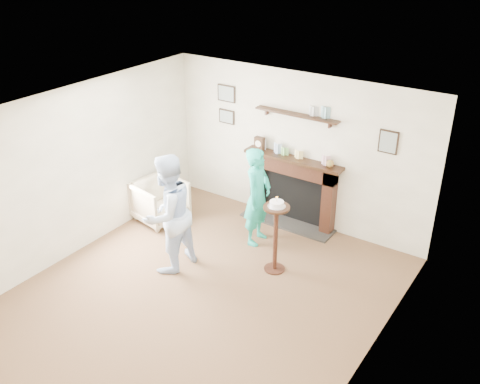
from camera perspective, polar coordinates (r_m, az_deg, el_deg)
name	(u,v)px	position (r m, az deg, el deg)	size (l,w,h in m)	color
ground	(204,294)	(7.33, -3.90, -10.79)	(5.00, 5.00, 0.00)	brown
room_shell	(232,166)	(6.98, -0.87, 2.75)	(4.54, 5.02, 2.52)	beige
armchair	(161,219)	(9.11, -8.40, -2.90)	(0.75, 0.77, 0.70)	tan
man	(172,266)	(7.90, -7.32, -7.87)	(0.85, 0.66, 1.74)	#A3B4CC
woman	(257,240)	(8.45, 1.81, -5.17)	(0.57, 0.37, 1.55)	#1B9981
pedestal_table	(276,226)	(7.41, 3.85, -3.61)	(0.37, 0.37, 1.18)	black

